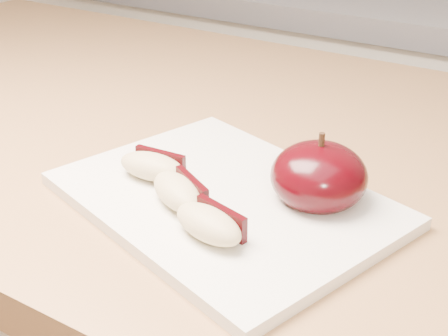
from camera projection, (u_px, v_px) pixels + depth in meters
The scene contains 6 objects.
back_cabinet at pixel (448, 212), 1.34m from camera, with size 2.40×0.62×0.94m.
cutting_board at pixel (224, 200), 0.53m from camera, with size 0.27×0.20×0.01m, color silver.
apple_half at pixel (319, 176), 0.51m from camera, with size 0.09×0.09×0.07m.
apple_wedge_a at pixel (153, 166), 0.55m from camera, with size 0.07×0.04×0.02m.
apple_wedge_b at pixel (179, 191), 0.51m from camera, with size 0.07×0.06×0.02m.
apple_wedge_c at pixel (210, 223), 0.47m from camera, with size 0.07×0.05×0.02m.
Camera 1 is at (0.20, -0.03, 1.17)m, focal length 50.00 mm.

